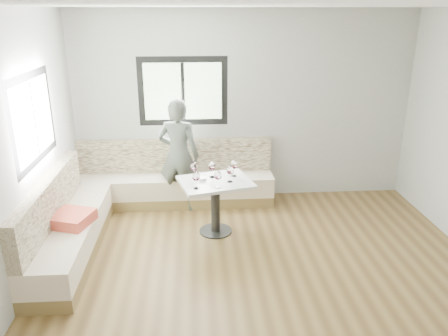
{
  "coord_description": "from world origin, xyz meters",
  "views": [
    {
      "loc": [
        -0.74,
        -3.86,
        2.76
      ],
      "look_at": [
        -0.38,
        1.38,
        0.86
      ],
      "focal_mm": 35.0,
      "sensor_mm": 36.0,
      "label": 1
    }
  ],
  "objects": [
    {
      "name": "room",
      "position": [
        -0.08,
        0.08,
        1.41
      ],
      "size": [
        5.01,
        5.01,
        2.81
      ],
      "color": "brown",
      "rests_on": "ground"
    },
    {
      "name": "banquette",
      "position": [
        -1.59,
        1.63,
        0.33
      ],
      "size": [
        2.9,
        2.8,
        0.95
      ],
      "color": "olive",
      "rests_on": "ground"
    },
    {
      "name": "table",
      "position": [
        -0.5,
        1.28,
        0.54
      ],
      "size": [
        1.02,
        0.89,
        0.72
      ],
      "rotation": [
        0.0,
        0.0,
        0.26
      ],
      "color": "black",
      "rests_on": "ground"
    },
    {
      "name": "person",
      "position": [
        -0.98,
        2.06,
        0.82
      ],
      "size": [
        0.68,
        0.54,
        1.63
      ],
      "primitive_type": "imported",
      "rotation": [
        0.0,
        0.0,
        2.87
      ],
      "color": "#474D47",
      "rests_on": "ground"
    },
    {
      "name": "olive_ramekin",
      "position": [
        -0.66,
        1.3,
        0.74
      ],
      "size": [
        0.1,
        0.1,
        0.04
      ],
      "color": "white",
      "rests_on": "table"
    },
    {
      "name": "wine_glass_a",
      "position": [
        -0.74,
        1.04,
        0.87
      ],
      "size": [
        0.09,
        0.09,
        0.21
      ],
      "color": "white",
      "rests_on": "table"
    },
    {
      "name": "wine_glass_b",
      "position": [
        -0.48,
        1.06,
        0.87
      ],
      "size": [
        0.09,
        0.09,
        0.21
      ],
      "color": "white",
      "rests_on": "table"
    },
    {
      "name": "wine_glass_c",
      "position": [
        -0.31,
        1.23,
        0.87
      ],
      "size": [
        0.09,
        0.09,
        0.21
      ],
      "color": "white",
      "rests_on": "table"
    },
    {
      "name": "wine_glass_d",
      "position": [
        -0.53,
        1.41,
        0.87
      ],
      "size": [
        0.09,
        0.09,
        0.21
      ],
      "color": "white",
      "rests_on": "table"
    },
    {
      "name": "wine_glass_e",
      "position": [
        -0.25,
        1.43,
        0.87
      ],
      "size": [
        0.09,
        0.09,
        0.21
      ],
      "color": "white",
      "rests_on": "table"
    },
    {
      "name": "wine_glass_f",
      "position": [
        -0.76,
        1.39,
        0.87
      ],
      "size": [
        0.09,
        0.09,
        0.21
      ],
      "color": "white",
      "rests_on": "table"
    }
  ]
}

